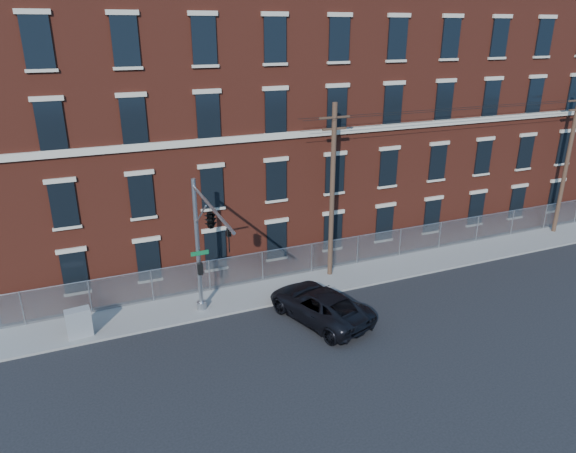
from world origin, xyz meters
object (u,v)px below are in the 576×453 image
(pickup_truck, at_px, (319,305))
(utility_pole_near, at_px, (332,189))
(traffic_signal_mast, at_px, (207,229))
(utility_cabinet, at_px, (79,323))

(pickup_truck, bearing_deg, utility_pole_near, -140.70)
(traffic_signal_mast, relative_size, pickup_truck, 1.21)
(traffic_signal_mast, xyz_separation_m, utility_pole_near, (8.00, 3.42, -0.05))
(traffic_signal_mast, xyz_separation_m, pickup_truck, (5.29, -0.76, -4.58))
(traffic_signal_mast, bearing_deg, utility_cabinet, 161.16)
(utility_pole_near, distance_m, utility_cabinet, 14.70)
(traffic_signal_mast, distance_m, utility_pole_near, 8.70)
(utility_cabinet, bearing_deg, pickup_truck, -19.49)
(utility_pole_near, relative_size, utility_cabinet, 7.13)
(pickup_truck, distance_m, utility_cabinet, 11.54)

